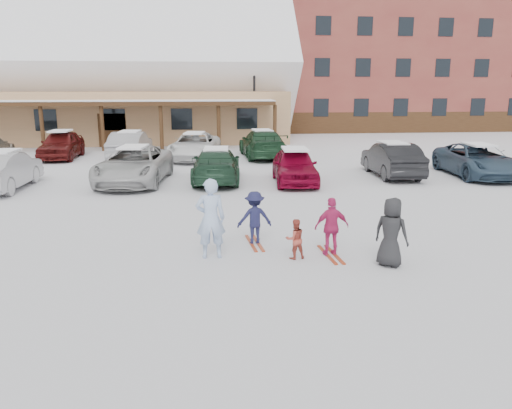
{
  "coord_description": "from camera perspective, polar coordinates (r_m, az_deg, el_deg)",
  "views": [
    {
      "loc": [
        -0.98,
        -11.19,
        3.89
      ],
      "look_at": [
        0.3,
        1.0,
        1.0
      ],
      "focal_mm": 35.0,
      "sensor_mm": 36.0,
      "label": 1
    }
  ],
  "objects": [
    {
      "name": "parked_car_2",
      "position": [
        21.26,
        -13.75,
        4.41
      ],
      "size": [
        3.05,
        5.69,
        1.52
      ],
      "primitive_type": "imported",
      "rotation": [
        0.0,
        0.0,
        -0.1
      ],
      "color": "#B9B9B9",
      "rests_on": "ground"
    },
    {
      "name": "parked_car_1",
      "position": [
        21.7,
        -26.91,
        3.49
      ],
      "size": [
        1.65,
        4.55,
        1.49
      ],
      "primitive_type": "imported",
      "rotation": [
        0.0,
        0.0,
        3.13
      ],
      "color": "#A8A7AB",
      "rests_on": "ground"
    },
    {
      "name": "ground",
      "position": [
        11.89,
        -0.94,
        -5.84
      ],
      "size": [
        160.0,
        160.0,
        0.0
      ],
      "primitive_type": "plane",
      "color": "silver",
      "rests_on": "ground"
    },
    {
      "name": "bystander_dark",
      "position": [
        11.38,
        15.19,
        -3.07
      ],
      "size": [
        0.9,
        0.87,
        1.56
      ],
      "primitive_type": "imported",
      "rotation": [
        0.0,
        0.0,
        2.42
      ],
      "color": "black",
      "rests_on": "ground"
    },
    {
      "name": "child_magenta",
      "position": [
        11.83,
        8.65,
        -2.53
      ],
      "size": [
        0.84,
        0.39,
        1.4
      ],
      "primitive_type": "imported",
      "rotation": [
        0.0,
        0.0,
        3.2
      ],
      "color": "#C22563",
      "rests_on": "ground"
    },
    {
      "name": "parked_car_11",
      "position": [
        28.3,
        0.72,
        6.94
      ],
      "size": [
        2.41,
        5.43,
        1.55
      ],
      "primitive_type": "imported",
      "rotation": [
        0.0,
        0.0,
        3.19
      ],
      "color": "#1C4026",
      "rests_on": "ground"
    },
    {
      "name": "child_navy",
      "position": [
        12.57,
        -0.17,
        -1.54
      ],
      "size": [
        0.92,
        0.58,
        1.36
      ],
      "primitive_type": "imported",
      "rotation": [
        0.0,
        0.0,
        3.23
      ],
      "color": "#191B3F",
      "rests_on": "ground"
    },
    {
      "name": "forested_hillside",
      "position": [
        97.37,
        -5.78,
        22.12
      ],
      "size": [
        300.0,
        70.0,
        38.0
      ],
      "primitive_type": "cube",
      "color": "black",
      "rests_on": "ground"
    },
    {
      "name": "lamp_post",
      "position": [
        35.47,
        -0.2,
        12.25
      ],
      "size": [
        0.5,
        0.25,
        5.73
      ],
      "color": "black",
      "rests_on": "ground"
    },
    {
      "name": "skis_child_magenta",
      "position": [
        12.04,
        8.54,
        -5.67
      ],
      "size": [
        0.29,
        1.41,
        0.03
      ],
      "primitive_type": "cube",
      "rotation": [
        0.0,
        0.0,
        3.2
      ],
      "color": "#A03516",
      "rests_on": "ground"
    },
    {
      "name": "skis_child_navy",
      "position": [
        12.75,
        -0.17,
        -4.42
      ],
      "size": [
        0.32,
        1.41,
        0.03
      ],
      "primitive_type": "cube",
      "rotation": [
        0.0,
        0.0,
        3.23
      ],
      "color": "#A03516",
      "rests_on": "ground"
    },
    {
      "name": "parked_car_5",
      "position": [
        23.1,
        15.27,
        4.98
      ],
      "size": [
        1.76,
        4.61,
        1.5
      ],
      "primitive_type": "imported",
      "rotation": [
        0.0,
        0.0,
        3.1
      ],
      "color": "black",
      "rests_on": "ground"
    },
    {
      "name": "conifer_3",
      "position": [
        55.64,
        1.25,
        14.52
      ],
      "size": [
        3.96,
        3.96,
        9.18
      ],
      "color": "black",
      "rests_on": "ground"
    },
    {
      "name": "adult_skier",
      "position": [
        11.52,
        -5.21,
        -1.61
      ],
      "size": [
        0.71,
        0.49,
        1.88
      ],
      "primitive_type": "imported",
      "rotation": [
        0.0,
        0.0,
        3.19
      ],
      "color": "#ACC6EE",
      "rests_on": "ground"
    },
    {
      "name": "parked_car_4",
      "position": [
        20.72,
        4.43,
        4.41
      ],
      "size": [
        1.97,
        4.31,
        1.43
      ],
      "primitive_type": "imported",
      "rotation": [
        0.0,
        0.0,
        -0.07
      ],
      "color": "maroon",
      "rests_on": "ground"
    },
    {
      "name": "parked_car_10",
      "position": [
        27.82,
        -7.02,
        6.64
      ],
      "size": [
        3.12,
        5.54,
        1.46
      ],
      "primitive_type": "imported",
      "rotation": [
        0.0,
        0.0,
        -0.14
      ],
      "color": "white",
      "rests_on": "ground"
    },
    {
      "name": "day_lodge",
      "position": [
        39.96,
        -18.03,
        12.71
      ],
      "size": [
        29.12,
        12.5,
        10.38
      ],
      "color": "tan",
      "rests_on": "ground"
    },
    {
      "name": "parked_car_6",
      "position": [
        24.34,
        23.96,
        4.63
      ],
      "size": [
        2.74,
        5.31,
        1.43
      ],
      "primitive_type": "imported",
      "rotation": [
        0.0,
        0.0,
        -0.07
      ],
      "color": "#31475C",
      "rests_on": "ground"
    },
    {
      "name": "alpine_hotel",
      "position": [
        51.71,
        11.78,
        18.26
      ],
      "size": [
        31.48,
        14.01,
        21.48
      ],
      "color": "maroon",
      "rests_on": "ground"
    },
    {
      "name": "parked_car_3",
      "position": [
        21.05,
        -4.55,
        4.5
      ],
      "size": [
        2.24,
        4.92,
        1.4
      ],
      "primitive_type": "imported",
      "rotation": [
        0.0,
        0.0,
        3.08
      ],
      "color": "#1F3F2B",
      "rests_on": "ground"
    },
    {
      "name": "parked_car_9",
      "position": [
        28.21,
        -14.16,
        6.53
      ],
      "size": [
        1.95,
        4.83,
        1.56
      ],
      "primitive_type": "imported",
      "rotation": [
        0.0,
        0.0,
        3.08
      ],
      "color": "#9D9CA0",
      "rests_on": "ground"
    },
    {
      "name": "parked_car_8",
      "position": [
        29.93,
        -21.35,
        6.38
      ],
      "size": [
        1.84,
        4.55,
        1.55
      ],
      "primitive_type": "imported",
      "rotation": [
        0.0,
        0.0,
        0.0
      ],
      "color": "#5A1313",
      "rests_on": "ground"
    },
    {
      "name": "conifer_4",
      "position": [
        67.09,
        26.29,
        14.21
      ],
      "size": [
        5.06,
        5.06,
        11.73
      ],
      "color": "black",
      "rests_on": "ground"
    },
    {
      "name": "toddler_red",
      "position": [
        11.57,
        4.49,
        -3.94
      ],
      "size": [
        0.52,
        0.44,
        0.95
      ],
      "primitive_type": "imported",
      "rotation": [
        0.0,
        0.0,
        3.32
      ],
      "color": "#AE4335",
      "rests_on": "ground"
    }
  ]
}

